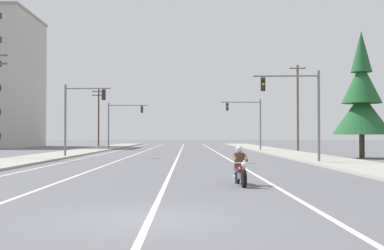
{
  "coord_description": "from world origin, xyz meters",
  "views": [
    {
      "loc": [
        0.89,
        -11.12,
        1.85
      ],
      "look_at": [
        1.14,
        17.69,
        2.45
      ],
      "focal_mm": 46.94,
      "sensor_mm": 36.0,
      "label": 1
    }
  ],
  "objects_px": {
    "traffic_signal_near_right": "(300,102)",
    "traffic_signal_mid_right": "(249,117)",
    "conifer_tree_right_verge_near": "(362,100)",
    "utility_pole_right_far": "(298,106)",
    "motorcycle_with_rider": "(240,169)",
    "utility_pole_left_far": "(99,116)",
    "traffic_signal_mid_left": "(120,118)",
    "traffic_signal_near_left": "(78,110)"
  },
  "relations": [
    {
      "from": "traffic_signal_mid_left",
      "to": "conifer_tree_right_verge_near",
      "type": "height_order",
      "value": "conifer_tree_right_verge_near"
    },
    {
      "from": "utility_pole_right_far",
      "to": "conifer_tree_right_verge_near",
      "type": "height_order",
      "value": "conifer_tree_right_verge_near"
    },
    {
      "from": "traffic_signal_mid_right",
      "to": "utility_pole_left_far",
      "type": "bearing_deg",
      "value": 131.26
    },
    {
      "from": "traffic_signal_near_left",
      "to": "traffic_signal_mid_left",
      "type": "distance_m",
      "value": 23.75
    },
    {
      "from": "traffic_signal_near_left",
      "to": "traffic_signal_mid_right",
      "type": "relative_size",
      "value": 1.0
    },
    {
      "from": "traffic_signal_mid_right",
      "to": "utility_pole_left_far",
      "type": "distance_m",
      "value": 34.29
    },
    {
      "from": "traffic_signal_mid_left",
      "to": "utility_pole_left_far",
      "type": "xyz_separation_m",
      "value": [
        -6.27,
        19.32,
        1.14
      ]
    },
    {
      "from": "traffic_signal_near_right",
      "to": "motorcycle_with_rider",
      "type": "bearing_deg",
      "value": -110.54
    },
    {
      "from": "traffic_signal_mid_right",
      "to": "utility_pole_left_far",
      "type": "height_order",
      "value": "utility_pole_left_far"
    },
    {
      "from": "conifer_tree_right_verge_near",
      "to": "utility_pole_right_far",
      "type": "bearing_deg",
      "value": 94.0
    },
    {
      "from": "traffic_signal_near_left",
      "to": "traffic_signal_mid_left",
      "type": "height_order",
      "value": "same"
    },
    {
      "from": "traffic_signal_mid_right",
      "to": "traffic_signal_mid_left",
      "type": "bearing_deg",
      "value": 158.49
    },
    {
      "from": "motorcycle_with_rider",
      "to": "traffic_signal_mid_right",
      "type": "height_order",
      "value": "traffic_signal_mid_right"
    },
    {
      "from": "traffic_signal_near_right",
      "to": "utility_pole_right_far",
      "type": "bearing_deg",
      "value": 77.88
    },
    {
      "from": "motorcycle_with_rider",
      "to": "traffic_signal_mid_right",
      "type": "distance_m",
      "value": 41.86
    },
    {
      "from": "traffic_signal_near_left",
      "to": "conifer_tree_right_verge_near",
      "type": "relative_size",
      "value": 0.6
    },
    {
      "from": "traffic_signal_near_left",
      "to": "utility_pole_left_far",
      "type": "bearing_deg",
      "value": 97.81
    },
    {
      "from": "utility_pole_left_far",
      "to": "conifer_tree_right_verge_near",
      "type": "bearing_deg",
      "value": -56.94
    },
    {
      "from": "traffic_signal_near_right",
      "to": "traffic_signal_mid_left",
      "type": "relative_size",
      "value": 1.0
    },
    {
      "from": "motorcycle_with_rider",
      "to": "traffic_signal_near_right",
      "type": "distance_m",
      "value": 16.25
    },
    {
      "from": "traffic_signal_near_left",
      "to": "traffic_signal_mid_right",
      "type": "height_order",
      "value": "same"
    },
    {
      "from": "traffic_signal_near_right",
      "to": "utility_pole_right_far",
      "type": "xyz_separation_m",
      "value": [
        5.38,
        25.05,
        1.18
      ]
    },
    {
      "from": "traffic_signal_near_left",
      "to": "utility_pole_right_far",
      "type": "bearing_deg",
      "value": 35.53
    },
    {
      "from": "traffic_signal_near_right",
      "to": "conifer_tree_right_verge_near",
      "type": "distance_m",
      "value": 9.74
    },
    {
      "from": "utility_pole_left_far",
      "to": "conifer_tree_right_verge_near",
      "type": "height_order",
      "value": "conifer_tree_right_verge_near"
    },
    {
      "from": "traffic_signal_mid_left",
      "to": "utility_pole_left_far",
      "type": "height_order",
      "value": "utility_pole_left_far"
    },
    {
      "from": "traffic_signal_near_left",
      "to": "traffic_signal_near_right",
      "type": "bearing_deg",
      "value": -28.58
    },
    {
      "from": "utility_pole_left_far",
      "to": "conifer_tree_right_verge_near",
      "type": "xyz_separation_m",
      "value": [
        29.39,
        -45.15,
        -0.5
      ]
    },
    {
      "from": "traffic_signal_near_right",
      "to": "utility_pole_left_far",
      "type": "xyz_separation_m",
      "value": [
        -22.75,
        52.25,
        1.19
      ]
    },
    {
      "from": "utility_pole_right_far",
      "to": "traffic_signal_mid_left",
      "type": "bearing_deg",
      "value": 160.18
    },
    {
      "from": "traffic_signal_mid_left",
      "to": "traffic_signal_near_left",
      "type": "bearing_deg",
      "value": -90.89
    },
    {
      "from": "traffic_signal_mid_right",
      "to": "motorcycle_with_rider",
      "type": "bearing_deg",
      "value": -97.46
    },
    {
      "from": "motorcycle_with_rider",
      "to": "traffic_signal_near_right",
      "type": "xyz_separation_m",
      "value": [
        5.57,
        14.87,
        3.48
      ]
    },
    {
      "from": "traffic_signal_mid_right",
      "to": "traffic_signal_mid_left",
      "type": "height_order",
      "value": "same"
    },
    {
      "from": "traffic_signal_near_right",
      "to": "traffic_signal_mid_right",
      "type": "height_order",
      "value": "same"
    },
    {
      "from": "traffic_signal_mid_left",
      "to": "utility_pole_right_far",
      "type": "xyz_separation_m",
      "value": [
        21.86,
        -7.88,
        1.13
      ]
    },
    {
      "from": "traffic_signal_near_left",
      "to": "traffic_signal_mid_left",
      "type": "xyz_separation_m",
      "value": [
        0.37,
        23.75,
        0.08
      ]
    },
    {
      "from": "motorcycle_with_rider",
      "to": "utility_pole_right_far",
      "type": "xyz_separation_m",
      "value": [
        10.95,
        39.91,
        4.67
      ]
    },
    {
      "from": "traffic_signal_near_right",
      "to": "conifer_tree_right_verge_near",
      "type": "xyz_separation_m",
      "value": [
        6.63,
        7.1,
        0.69
      ]
    },
    {
      "from": "utility_pole_right_far",
      "to": "traffic_signal_near_right",
      "type": "bearing_deg",
      "value": -102.12
    },
    {
      "from": "motorcycle_with_rider",
      "to": "traffic_signal_mid_left",
      "type": "distance_m",
      "value": 49.15
    },
    {
      "from": "traffic_signal_mid_right",
      "to": "conifer_tree_right_verge_near",
      "type": "height_order",
      "value": "conifer_tree_right_verge_near"
    }
  ]
}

